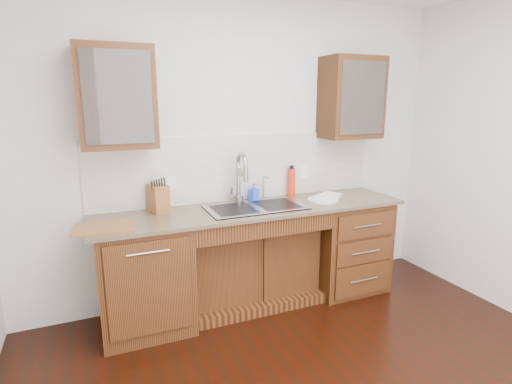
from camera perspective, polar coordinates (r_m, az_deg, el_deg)
name	(u,v)px	position (r m, az deg, el deg)	size (l,w,h in m)	color
wall_back	(239,151)	(3.68, -2.44, 5.85)	(4.00, 0.10, 2.70)	silver
base_cabinet_left	(144,276)	(3.37, -15.65, -11.46)	(0.70, 0.62, 0.88)	#593014
base_cabinet_center	(250,264)	(3.70, -0.80, -10.19)	(1.20, 0.44, 0.70)	#593014
base_cabinet_right	(344,243)	(4.03, 12.42, -7.17)	(0.70, 0.62, 0.88)	#593014
countertop	(255,209)	(3.43, -0.16, -2.44)	(2.70, 0.65, 0.03)	#84705B
backsplash	(242,168)	(3.65, -2.08, 3.48)	(2.70, 0.02, 0.59)	beige
sink	(256,217)	(3.43, -0.07, -3.63)	(0.84, 0.46, 0.19)	#9E9EA5
faucet	(238,181)	(3.55, -2.55, 1.65)	(0.04, 0.04, 0.40)	#999993
filter_tap	(263,187)	(3.66, 1.07, 0.76)	(0.02, 0.02, 0.24)	#999993
upper_cabinet_left	(116,98)	(3.21, -19.34, 12.60)	(0.55, 0.34, 0.75)	#593014
upper_cabinet_right	(351,98)	(3.96, 13.44, 12.92)	(0.55, 0.34, 0.75)	#593014
outlet_left	(171,183)	(3.47, -12.06, 1.30)	(0.08, 0.01, 0.12)	white
outlet_right	(304,172)	(3.92, 6.91, 2.82)	(0.08, 0.01, 0.12)	white
soap_bottle	(254,192)	(3.63, -0.32, 0.00)	(0.07, 0.07, 0.16)	blue
water_bottle	(291,182)	(3.81, 5.08, 1.37)	(0.07, 0.07, 0.26)	red
plate	(323,200)	(3.69, 9.56, -1.12)	(0.29, 0.29, 0.02)	silver
dish_towel	(329,196)	(3.74, 10.32, -0.59)	(0.22, 0.16, 0.04)	white
knife_block	(158,198)	(3.36, -13.80, -0.89)	(0.12, 0.20, 0.22)	#9A6727
cutting_board	(103,228)	(3.05, -21.00, -4.82)	(0.41, 0.29, 0.02)	#9A642A
cup_left_a	(94,105)	(3.20, -22.16, 11.42)	(0.12, 0.12, 0.09)	white
cup_left_b	(139,105)	(3.22, -16.43, 11.80)	(0.09, 0.09, 0.09)	white
cup_right_a	(345,103)	(3.92, 12.60, 12.27)	(0.13, 0.13, 0.11)	white
cup_right_b	(360,103)	(4.02, 14.59, 12.16)	(0.11, 0.11, 0.10)	white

